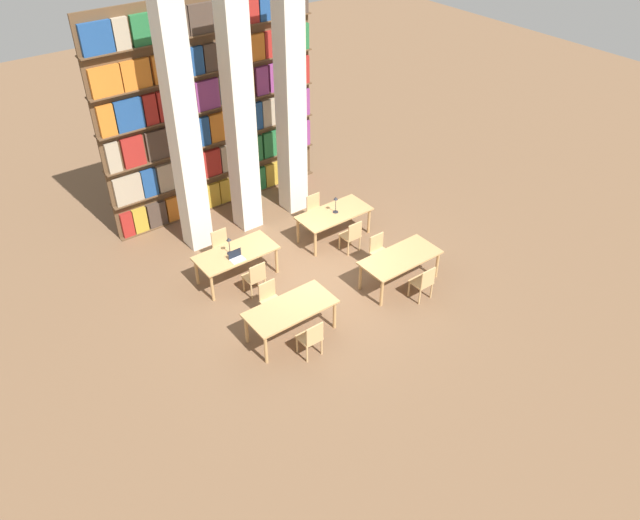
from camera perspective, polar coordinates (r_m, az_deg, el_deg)
The scene contains 20 objects.
ground_plane at distance 14.45m, azimuth -0.29°, elevation -1.89°, with size 40.00×40.00×0.00m, color brown.
bookshelf_bank at distance 16.33m, azimuth -9.76°, elevation 13.27°, with size 5.97×0.35×5.50m.
pillar_left at distance 14.51m, azimuth -12.39°, elevation 11.34°, with size 0.57×0.57×6.00m.
pillar_center at distance 15.11m, azimuth -7.37°, elevation 12.91°, with size 0.57×0.57×6.00m.
pillar_right at distance 15.81m, azimuth -2.71°, elevation 14.26°, with size 0.57×0.57×6.00m.
reading_table_0 at distance 12.66m, azimuth -2.70°, elevation -4.64°, with size 1.86×0.89×0.74m.
chair_0 at distance 12.33m, azimuth -0.82°, elevation -7.13°, with size 0.42×0.40×0.86m.
chair_1 at distance 13.24m, azimuth -4.55°, elevation -3.63°, with size 0.42×0.40×0.86m.
reading_table_1 at distance 14.11m, azimuth 7.35°, elevation 0.02°, with size 1.86×0.89×0.74m.
chair_2 at distance 13.85m, azimuth 9.42°, elevation -2.00°, with size 0.42×0.40×0.86m.
chair_3 at distance 14.66m, azimuth 5.45°, elevation 0.82°, with size 0.42×0.40×0.86m.
reading_table_2 at distance 14.26m, azimuth -7.69°, elevation 0.44°, with size 1.86×0.89×0.74m.
chair_4 at distance 13.88m, azimuth -5.95°, elevation -1.55°, with size 0.42×0.40×0.86m.
chair_5 at distance 14.92m, azimuth -8.92°, elevation 1.22°, with size 0.42×0.40×0.86m.
desk_lamp_0 at distance 14.03m, azimuth -8.32°, elevation 1.55°, with size 0.14×0.14×0.43m.
laptop at distance 13.97m, azimuth -7.62°, elevation 0.20°, with size 0.32×0.22×0.21m.
reading_table_3 at distance 15.53m, azimuth 1.29°, elevation 4.10°, with size 1.86×0.89×0.74m.
chair_6 at distance 15.15m, azimuth 2.90°, elevation 2.28°, with size 0.42×0.40×0.86m.
chair_7 at distance 16.11m, azimuth -0.38°, elevation 4.61°, with size 0.42×0.40×0.86m.
desk_lamp_1 at distance 15.35m, azimuth 1.44°, elevation 5.32°, with size 0.14×0.14×0.43m.
Camera 1 is at (-6.75, -9.10, 8.97)m, focal length 35.00 mm.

